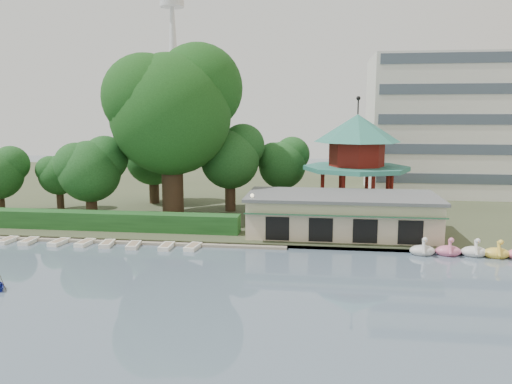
% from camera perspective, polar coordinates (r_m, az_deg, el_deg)
% --- Properties ---
extents(ground_plane, '(220.00, 220.00, 0.00)m').
position_cam_1_polar(ground_plane, '(30.70, -8.36, -14.47)').
color(ground_plane, slate).
rests_on(ground_plane, ground).
extents(shore, '(220.00, 70.00, 0.40)m').
position_cam_1_polar(shore, '(80.35, 1.74, 0.38)').
color(shore, '#424930').
rests_on(shore, ground).
extents(embankment, '(220.00, 0.60, 0.30)m').
position_cam_1_polar(embankment, '(46.63, -2.56, -5.98)').
color(embankment, gray).
rests_on(embankment, ground).
extents(dock, '(34.00, 1.60, 0.24)m').
position_cam_1_polar(dock, '(50.00, -16.32, -5.35)').
color(dock, gray).
rests_on(dock, ground).
extents(boathouse, '(18.60, 9.39, 3.90)m').
position_cam_1_polar(boathouse, '(50.04, 9.73, -2.46)').
color(boathouse, beige).
rests_on(boathouse, shore).
extents(pavilion, '(12.40, 12.40, 13.50)m').
position_cam_1_polar(pavilion, '(59.38, 11.43, 4.26)').
color(pavilion, beige).
rests_on(pavilion, shore).
extents(office_building, '(38.00, 18.00, 20.00)m').
position_cam_1_polar(office_building, '(80.02, 25.66, 6.34)').
color(office_building, silver).
rests_on(office_building, shore).
extents(broadcast_tower, '(8.00, 8.00, 96.00)m').
position_cam_1_polar(broadcast_tower, '(175.72, -9.46, 15.96)').
color(broadcast_tower, silver).
rests_on(broadcast_tower, ground).
extents(hedge, '(30.00, 2.00, 1.80)m').
position_cam_1_polar(hedge, '(53.89, -17.89, -3.11)').
color(hedge, '#1E4F1F').
rests_on(hedge, shore).
extents(lamp_post, '(0.36, 0.36, 4.28)m').
position_cam_1_polar(lamp_post, '(47.33, -0.44, -1.79)').
color(lamp_post, black).
rests_on(lamp_post, shore).
extents(big_tree, '(15.04, 14.01, 19.80)m').
position_cam_1_polar(big_tree, '(57.76, -9.50, 9.71)').
color(big_tree, '#3A281C').
rests_on(big_tree, shore).
extents(small_trees, '(39.51, 17.24, 10.56)m').
position_cam_1_polar(small_trees, '(62.38, -11.82, 3.46)').
color(small_trees, '#3A281C').
rests_on(small_trees, shore).
extents(swan_boats, '(11.72, 2.10, 1.92)m').
position_cam_1_polar(swan_boats, '(47.23, 24.53, -6.29)').
color(swan_boats, silver).
rests_on(swan_boats, ground).
extents(moored_rowboats, '(24.90, 2.67, 0.36)m').
position_cam_1_polar(moored_rowboats, '(50.18, -20.44, -5.44)').
color(moored_rowboats, white).
rests_on(moored_rowboats, ground).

